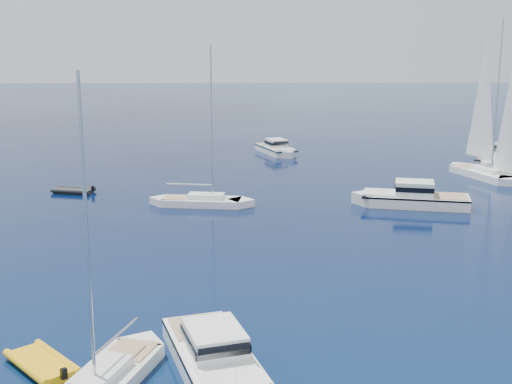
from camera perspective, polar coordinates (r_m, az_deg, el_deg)
The scene contains 9 objects.
ground at distance 29.97m, azimuth 3.85°, elevation -14.91°, with size 400.00×400.00×0.00m, color navy.
motor_cruiser_near at distance 30.00m, azimuth -3.33°, elevation -14.88°, with size 2.99×9.77×2.57m, color white, non-canonical shape.
motor_cruiser_centre at distance 59.65m, azimuth 12.80°, elevation -1.14°, with size 3.23×10.55×2.77m, color white, non-canonical shape.
motor_cruiser_distant at distance 81.50m, azimuth 20.43°, elevation 2.01°, with size 3.97×12.98×3.41m, color white, non-canonical shape.
motor_cruiser_horizon at distance 84.94m, azimuth 1.74°, elevation 3.20°, with size 2.72×8.89×2.33m, color white, non-canonical shape.
sailboat_centre at distance 58.56m, azimuth -4.54°, elevation -1.12°, with size 2.47×9.48×13.94m, color white, non-canonical shape.
sailboat_sails_r at distance 73.98m, azimuth 18.47°, elevation 1.15°, with size 2.90×11.16×16.41m, color white, non-canonical shape.
tender_yellow at distance 31.75m, azimuth -17.40°, elevation -13.84°, with size 2.18×4.05×0.95m, color #EFB00E, non-canonical shape.
tender_grey_far at distance 65.36m, azimuth -14.97°, elevation -0.07°, with size 2.12×3.92×0.95m, color black, non-canonical shape.
Camera 1 is at (-2.39, -26.48, 13.82)m, focal length 47.98 mm.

